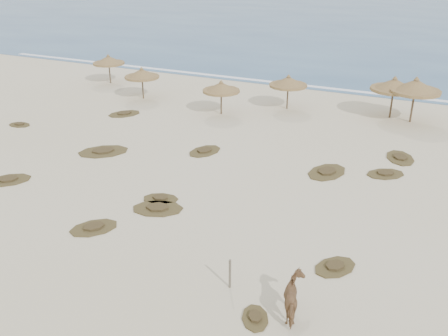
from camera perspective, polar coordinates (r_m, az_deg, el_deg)
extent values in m
plane|color=beige|center=(21.15, -4.98, -8.10)|extent=(160.00, 160.00, 0.00)
cube|color=#284F7A|center=(91.56, 19.52, 15.92)|extent=(200.00, 100.00, 0.01)
cube|color=white|center=(43.87, 12.00, 8.86)|extent=(70.00, 0.60, 0.01)
cylinder|color=#4F3A28|center=(45.68, -12.94, 10.62)|extent=(0.11, 0.11, 1.91)
cylinder|color=brown|center=(45.50, -13.03, 11.59)|extent=(3.03, 3.03, 0.16)
cone|color=brown|center=(45.44, -13.07, 11.96)|extent=(2.93, 2.93, 0.68)
cone|color=brown|center=(45.36, -13.12, 12.46)|extent=(0.33, 0.33, 0.20)
cylinder|color=#4F3A28|center=(40.40, -9.27, 9.15)|extent=(0.11, 0.11, 1.90)
cylinder|color=brown|center=(40.20, -9.35, 10.23)|extent=(2.78, 2.78, 0.16)
cone|color=brown|center=(40.13, -9.38, 10.64)|extent=(2.69, 2.69, 0.68)
cone|color=brown|center=(40.04, -9.42, 11.21)|extent=(0.33, 0.33, 0.20)
cylinder|color=#4F3A28|center=(36.09, -0.32, 7.62)|extent=(0.11, 0.11, 1.87)
cylinder|color=brown|center=(35.87, -0.32, 8.81)|extent=(3.45, 3.45, 0.16)
cone|color=brown|center=(35.79, -0.33, 9.26)|extent=(3.34, 3.34, 0.67)
cone|color=brown|center=(35.69, -0.33, 9.89)|extent=(0.32, 0.32, 0.20)
cylinder|color=#4F3A28|center=(37.57, 7.28, 8.17)|extent=(0.11, 0.11, 1.95)
cylinder|color=brown|center=(37.35, 7.34, 9.36)|extent=(2.81, 2.81, 0.17)
cone|color=brown|center=(37.28, 7.37, 9.81)|extent=(2.72, 2.72, 0.70)
cone|color=brown|center=(37.18, 7.40, 10.44)|extent=(0.33, 0.33, 0.20)
cylinder|color=#4F3A28|center=(37.20, 18.62, 7.15)|extent=(0.13, 0.13, 2.24)
cylinder|color=brown|center=(36.96, 18.81, 8.52)|extent=(4.22, 4.22, 0.19)
cone|color=brown|center=(36.87, 18.88, 9.05)|extent=(4.08, 4.08, 0.80)
cone|color=brown|center=(36.76, 18.98, 9.77)|extent=(0.38, 0.38, 0.23)
cylinder|color=#4F3A28|center=(36.67, 20.74, 6.73)|extent=(0.14, 0.14, 2.39)
cylinder|color=brown|center=(36.41, 20.97, 8.21)|extent=(4.45, 4.45, 0.21)
cone|color=brown|center=(36.31, 21.06, 8.78)|extent=(4.30, 4.30, 0.85)
cone|color=brown|center=(36.19, 21.18, 9.56)|extent=(0.41, 0.41, 0.25)
imported|color=#956744|center=(17.02, 8.13, -14.55)|extent=(1.29, 1.81, 1.39)
cylinder|color=#6B6450|center=(18.11, 0.69, -11.99)|extent=(0.10, 0.10, 1.17)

